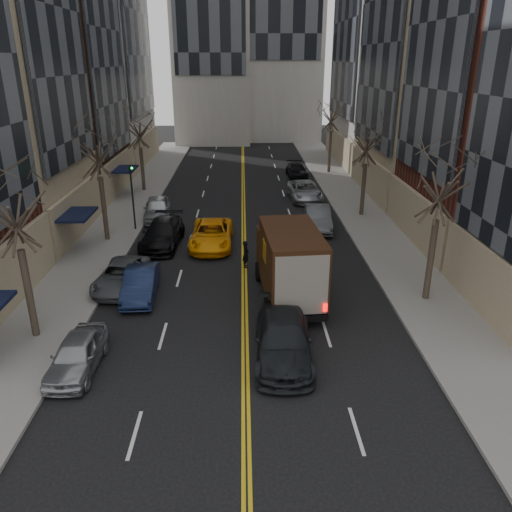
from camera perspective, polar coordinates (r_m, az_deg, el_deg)
The scene contains 23 objects.
ground at distance 15.23m, azimuth -1.06°, elevation -24.48°, with size 160.00×160.00×0.00m, color black.
sidewalk_left at distance 40.13m, azimuth -14.45°, elevation 5.17°, with size 4.00×66.00×0.15m, color slate.
sidewalk_right at distance 40.14m, azimuth 11.58°, elevation 5.42°, with size 4.00×66.00×0.15m, color slate.
streetwall_right at distance 45.99m, azimuth 21.56°, elevation 25.42°, with size 12.26×49.00×34.00m.
tree_lf_near at distance 21.07m, azimuth -26.27°, elevation 6.40°, with size 3.20×3.20×8.41m.
tree_lf_mid at distance 32.10m, azimuth -17.84°, elevation 12.78°, with size 3.20×3.20×8.91m.
tree_lf_far at distance 44.71m, azimuth -13.28°, elevation 14.72°, with size 3.20×3.20×8.12m.
tree_rt_near at distance 23.73m, azimuth 20.61°, elevation 9.28°, with size 3.20×3.20×8.71m.
tree_rt_mid at distance 36.95m, azimuth 12.66°, elevation 13.65°, with size 3.20×3.20×8.32m.
tree_rt_far at distance 51.50m, azimuth 8.71°, elevation 16.67°, with size 3.20×3.20×9.11m.
traffic_signal at distance 34.36m, azimuth -13.98°, elevation 7.25°, with size 0.29×0.26×4.70m.
ups_truck at distance 24.01m, azimuth 3.81°, elevation -0.80°, with size 3.13×6.83×3.65m.
observer_sedan at distance 19.76m, azimuth 3.10°, elevation -9.45°, with size 2.37×5.49×1.57m.
taxi at distance 31.28m, azimuth -5.10°, elevation 2.48°, with size 2.53×5.48×1.52m, color #FFA20A.
pedestrian at distance 27.93m, azimuth -1.17°, elevation 0.21°, with size 0.57×0.37×1.56m, color black.
parked_lf_a at distance 20.16m, azimuth -19.77°, elevation -10.53°, with size 1.59×3.96×1.35m, color #9DA0A4.
parked_lf_b at distance 25.14m, azimuth -13.06°, elevation -3.10°, with size 1.48×4.25×1.40m, color #131E3E.
parked_lf_c at distance 26.43m, azimuth -15.15°, elevation -2.18°, with size 2.14×4.64×1.29m, color #53575B.
parked_lf_d at distance 31.77m, azimuth -10.65°, elevation 2.54°, with size 2.21×5.43×1.58m, color black.
parked_lf_e at distance 37.26m, azimuth -11.22°, elevation 5.35°, with size 1.88×4.67×1.59m, color #ACB0B4.
parked_rt_a at distance 34.60m, azimuth 7.08°, elevation 4.32°, with size 1.65×4.75×1.56m, color #4C4F53.
parked_rt_b at distance 41.99m, azimuth 5.57°, elevation 7.43°, with size 2.49×5.39×1.50m, color #A5A8AD.
parked_rt_c at distance 50.24m, azimuth 4.67°, elevation 9.71°, with size 1.86×4.57×1.33m, color black.
Camera 1 is at (-0.02, -10.56, 10.98)m, focal length 35.00 mm.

